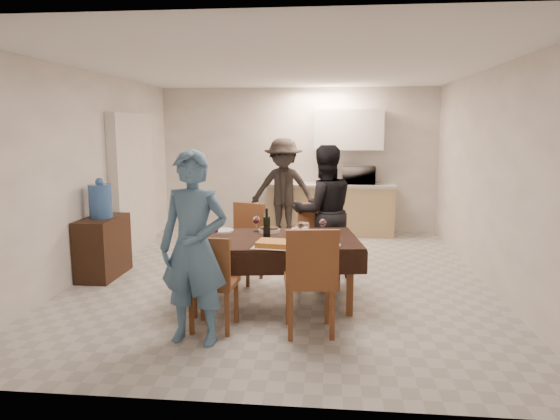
{
  "coord_description": "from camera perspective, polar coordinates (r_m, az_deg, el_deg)",
  "views": [
    {
      "loc": [
        0.58,
        -6.14,
        1.88
      ],
      "look_at": [
        -0.0,
        -0.3,
        0.91
      ],
      "focal_mm": 32.0,
      "sensor_mm": 36.0,
      "label": 1
    }
  ],
  "objects": [
    {
      "name": "chair_near_right",
      "position": [
        4.51,
        3.4,
        -6.9
      ],
      "size": [
        0.52,
        0.52,
        0.55
      ],
      "rotation": [
        0.0,
        0.0,
        0.13
      ],
      "color": "brown",
      "rests_on": "floor"
    },
    {
      "name": "upper_cabinet",
      "position": [
        8.96,
        7.84,
        9.08
      ],
      "size": [
        1.2,
        0.34,
        0.7
      ],
      "primitive_type": "cube",
      "color": "white",
      "rests_on": "wall_back"
    },
    {
      "name": "console",
      "position": [
        6.76,
        -19.56,
        -4.02
      ],
      "size": [
        0.41,
        0.83,
        0.76
      ],
      "primitive_type": "cube",
      "color": "#311B10",
      "rests_on": "floor"
    },
    {
      "name": "wine_glass_b",
      "position": [
        5.53,
        4.92,
        -1.87
      ],
      "size": [
        0.08,
        0.08,
        0.18
      ],
      "primitive_type": null,
      "color": "white",
      "rests_on": "dining_table"
    },
    {
      "name": "wall_left",
      "position": [
        6.89,
        -20.92,
        3.9
      ],
      "size": [
        0.02,
        6.0,
        2.6
      ],
      "primitive_type": "cube",
      "color": "white",
      "rests_on": "floor"
    },
    {
      "name": "floor",
      "position": [
        6.45,
        0.3,
        -7.61
      ],
      "size": [
        5.0,
        6.0,
        0.02
      ],
      "primitive_type": "cube",
      "color": "#B9B9B4",
      "rests_on": "ground"
    },
    {
      "name": "person_far",
      "position": [
        6.31,
        5.03,
        -0.21
      ],
      "size": [
        0.97,
        0.85,
        1.68
      ],
      "primitive_type": "imported",
      "rotation": [
        0.0,
        0.0,
        3.45
      ],
      "color": "black",
      "rests_on": "floor"
    },
    {
      "name": "plate_far_left",
      "position": [
        5.72,
        -6.69,
        -2.33
      ],
      "size": [
        0.28,
        0.28,
        0.02
      ],
      "primitive_type": "cylinder",
      "color": "silver",
      "rests_on": "dining_table"
    },
    {
      "name": "plate_far_right",
      "position": [
        5.59,
        5.43,
        -2.58
      ],
      "size": [
        0.27,
        0.27,
        0.02
      ],
      "primitive_type": "cylinder",
      "color": "silver",
      "rests_on": "dining_table"
    },
    {
      "name": "ceiling",
      "position": [
        6.21,
        0.32,
        16.0
      ],
      "size": [
        5.0,
        6.0,
        0.02
      ],
      "primitive_type": "cube",
      "color": "white",
      "rests_on": "wall_back"
    },
    {
      "name": "kitchen_worktop",
      "position": [
        8.87,
        5.8,
        2.87
      ],
      "size": [
        2.24,
        0.64,
        0.05
      ],
      "primitive_type": "cube",
      "color": "#ABABA6",
      "rests_on": "kitchen_base_cabinet"
    },
    {
      "name": "stub_partition",
      "position": [
        7.97,
        -16.47,
        2.99
      ],
      "size": [
        0.15,
        1.4,
        2.1
      ],
      "primitive_type": "cube",
      "color": "beige",
      "rests_on": "floor"
    },
    {
      "name": "chair_far_left",
      "position": [
        6.07,
        -4.55,
        -3.03
      ],
      "size": [
        0.55,
        0.56,
        0.52
      ],
      "rotation": [
        0.0,
        0.0,
        2.81
      ],
      "color": "brown",
      "rests_on": "floor"
    },
    {
      "name": "water_pitcher",
      "position": [
        5.24,
        2.68,
        -2.44
      ],
      "size": [
        0.12,
        0.12,
        0.18
      ],
      "primitive_type": "cylinder",
      "color": "white",
      "rests_on": "dining_table"
    },
    {
      "name": "wall_right",
      "position": [
        6.46,
        23.02,
        3.45
      ],
      "size": [
        0.02,
        6.0,
        2.6
      ],
      "primitive_type": "cube",
      "color": "white",
      "rests_on": "floor"
    },
    {
      "name": "chair_far_right",
      "position": [
        5.97,
        3.98,
        -3.18
      ],
      "size": [
        0.45,
        0.45,
        0.52
      ],
      "rotation": [
        0.0,
        0.0,
        3.17
      ],
      "color": "brown",
      "rests_on": "floor"
    },
    {
      "name": "person_near",
      "position": [
        4.4,
        -9.83,
        -4.3
      ],
      "size": [
        0.67,
        0.49,
        1.71
      ],
      "primitive_type": "imported",
      "rotation": [
        0.0,
        0.0,
        -0.14
      ],
      "color": "#4A7091",
      "rests_on": "floor"
    },
    {
      "name": "microwave",
      "position": [
        8.87,
        8.99,
        3.97
      ],
      "size": [
        0.56,
        0.38,
        0.31
      ],
      "primitive_type": "imported",
      "rotation": [
        0.0,
        0.0,
        3.14
      ],
      "color": "white",
      "rests_on": "kitchen_worktop"
    },
    {
      "name": "water_jug",
      "position": [
        6.65,
        -19.84,
        0.97
      ],
      "size": [
        0.28,
        0.28,
        0.42
      ],
      "primitive_type": "cylinder",
      "color": "#3C6DB2",
      "rests_on": "console"
    },
    {
      "name": "salad_bowl",
      "position": [
        5.48,
        2.28,
        -2.5
      ],
      "size": [
        0.19,
        0.19,
        0.07
      ],
      "primitive_type": "cylinder",
      "color": "silver",
      "rests_on": "dining_table"
    },
    {
      "name": "mushroom_dish",
      "position": [
        5.61,
        -1.23,
        -2.39
      ],
      "size": [
        0.22,
        0.22,
        0.04
      ],
      "primitive_type": "cylinder",
      "color": "silver",
      "rests_on": "dining_table"
    },
    {
      "name": "wine_glass_c",
      "position": [
        5.63,
        -2.73,
        -1.55
      ],
      "size": [
        0.09,
        0.09,
        0.19
      ],
      "primitive_type": null,
      "color": "white",
      "rests_on": "dining_table"
    },
    {
      "name": "dining_table",
      "position": [
        5.34,
        -1.06,
        -3.56
      ],
      "size": [
        1.98,
        1.32,
        0.72
      ],
      "rotation": [
        0.0,
        0.0,
        0.14
      ],
      "color": "black",
      "rests_on": "floor"
    },
    {
      "name": "kitchen_base_cabinet",
      "position": [
        8.94,
        5.75,
        -0.03
      ],
      "size": [
        2.2,
        0.6,
        0.86
      ],
      "primitive_type": "cube",
      "color": "tan",
      "rests_on": "floor"
    },
    {
      "name": "wine_glass_a",
      "position": [
        5.17,
        -7.46,
        -2.65
      ],
      "size": [
        0.08,
        0.08,
        0.19
      ],
      "primitive_type": null,
      "color": "white",
      "rests_on": "dining_table"
    },
    {
      "name": "wall_front",
      "position": [
        3.24,
        -4.67,
        -1.03
      ],
      "size": [
        5.0,
        0.02,
        2.6
      ],
      "primitive_type": "cube",
      "color": "white",
      "rests_on": "floor"
    },
    {
      "name": "savoury_tart",
      "position": [
        4.95,
        -0.43,
        -3.88
      ],
      "size": [
        0.48,
        0.38,
        0.06
      ],
      "primitive_type": "cube",
      "rotation": [
        0.0,
        0.0,
        -0.12
      ],
      "color": "gold",
      "rests_on": "dining_table"
    },
    {
      "name": "wine_bottle",
      "position": [
        5.36,
        -1.53,
        -1.46
      ],
      "size": [
        0.08,
        0.08,
        0.31
      ],
      "primitive_type": null,
      "color": "black",
      "rests_on": "dining_table"
    },
    {
      "name": "chair_near_left",
      "position": [
        4.65,
        -7.83,
        -7.22
      ],
      "size": [
        0.44,
        0.44,
        0.5
      ],
      "rotation": [
        0.0,
        0.0,
        -0.06
      ],
      "color": "brown",
      "rests_on": "floor"
    },
    {
      "name": "person_kitchen",
      "position": [
        8.47,
        0.37,
        2.4
      ],
      "size": [
        1.1,
        0.63,
        1.71
      ],
      "primitive_type": "imported",
      "color": "black",
      "rests_on": "floor"
    },
    {
      "name": "plate_near_right",
      "position": [
        5.01,
        5.39,
        -4.0
      ],
      "size": [
        0.27,
        0.27,
        0.02
      ],
      "primitive_type": "cylinder",
      "color": "silver",
      "rests_on": "dining_table"
    },
    {
      "name": "wall_back",
      "position": [
        9.17,
        2.07,
        5.72
      ],
      "size": [
        5.0,
        0.02,
        2.6
      ],
      "primitive_type": "cube",
      "color": "white",
      "rests_on": "floor"
    },
    {
      "name": "plate_near_left",
      "position": [
        5.15,
        -8.11,
        -3.68
      ],
      "size": [
        0.27,
        0.27,
        0.02
      ],
      "primitive_type": "cylinder",
      "color": "silver",
      "rests_on": "dining_table"
    }
  ]
}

